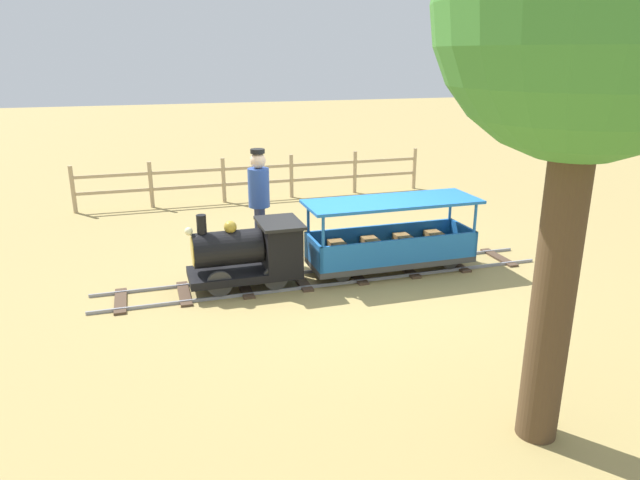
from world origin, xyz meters
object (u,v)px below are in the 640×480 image
object	(u,v)px
locomotive	(251,252)
oak_tree_near	(592,12)
conductor_person	(259,196)
passenger_car	(391,242)

from	to	relation	value
locomotive	oak_tree_near	size ratio (longest dim) A/B	0.35
locomotive	conductor_person	size ratio (longest dim) A/B	0.89
passenger_car	locomotive	bearing A→B (deg)	90.00
locomotive	conductor_person	xyz separation A→B (m)	(1.00, -0.32, 0.47)
conductor_person	passenger_car	bearing A→B (deg)	-121.83
locomotive	conductor_person	distance (m)	1.15
locomotive	oak_tree_near	distance (m)	4.77
locomotive	conductor_person	bearing A→B (deg)	-17.81
passenger_car	oak_tree_near	world-z (taller)	oak_tree_near
locomotive	oak_tree_near	world-z (taller)	oak_tree_near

